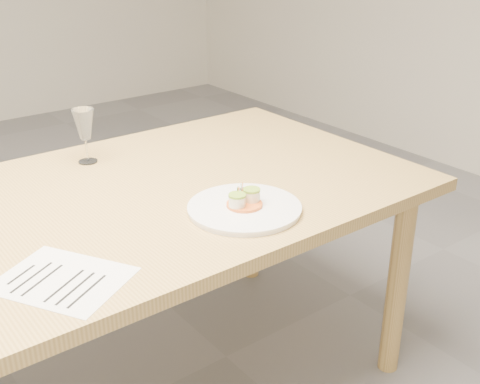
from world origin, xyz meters
TOP-DOWN VIEW (x-y plane):
  - dining_table at (0.00, 0.00)m, footprint 2.40×1.00m
  - dinner_plate at (0.53, -0.28)m, footprint 0.31×0.31m
  - recipe_sheet at (-0.00, -0.31)m, footprint 0.32×0.35m
  - wine_glass_2 at (0.35, 0.33)m, footprint 0.07×0.07m

SIDE VIEW (x-z plane):
  - dining_table at x=0.00m, z-range 0.31..1.06m
  - recipe_sheet at x=0.00m, z-range 0.75..0.75m
  - dinner_plate at x=0.53m, z-range 0.72..0.80m
  - wine_glass_2 at x=0.35m, z-range 0.79..0.97m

